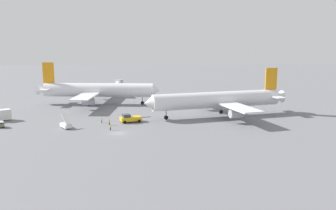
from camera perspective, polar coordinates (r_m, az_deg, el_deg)
The scene contains 11 objects.
ground_plane at distance 97.47m, azimuth -7.87°, elevation -4.43°, with size 600.00×600.00×0.00m, color slate.
airliner_at_gate_left at distance 143.19m, azimuth -11.07°, elevation 2.31°, with size 48.12×43.23×16.32m.
airliner_being_pushed at distance 118.91m, azimuth 7.96°, elevation 0.78°, with size 48.58×39.83×15.44m.
pushback_tug at distance 110.04m, azimuth -6.02°, elevation -2.09°, with size 9.48×4.79×2.87m.
gse_baggage_cart_near_cluster at distance 113.27m, azimuth -24.93°, elevation -2.81°, with size 2.83×3.15×1.71m.
gse_catering_truck_tall at distance 122.30m, azimuth -24.88°, elevation -1.50°, with size 6.08×5.49×3.50m.
gse_stair_truck_yellow at distance 105.91m, azimuth -15.83°, elevation -2.99°, with size 4.16×4.85×4.06m.
ground_crew_ramp_agent_by_cones at distance 107.26m, azimuth -9.26°, elevation -2.65°, with size 0.36×0.50×1.74m.
ground_crew_marshaller_foreground at distance 100.83m, azimuth -9.09°, elevation -3.46°, with size 0.48×0.36×1.68m.
ground_crew_wing_walker_right at distance 110.53m, azimuth -10.43°, elevation -2.37°, with size 0.36×0.50×1.54m.
jet_bridge at distance 171.62m, azimuth -7.87°, elevation 3.08°, with size 4.16×23.23×5.73m.
Camera 1 is at (8.17, -94.15, 23.86)m, focal length 38.60 mm.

